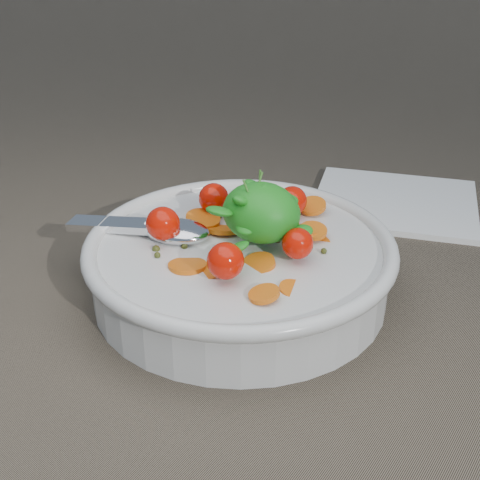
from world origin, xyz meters
The scene contains 3 objects.
ground centered at (0.00, 0.00, 0.00)m, with size 6.00×6.00×0.00m, color #6D604E.
bowl centered at (0.02, -0.01, 0.03)m, with size 0.28×0.26×0.11m.
napkin centered at (0.06, 0.24, 0.00)m, with size 0.18×0.15×0.01m, color white.
Camera 1 is at (0.29, -0.42, 0.32)m, focal length 50.00 mm.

